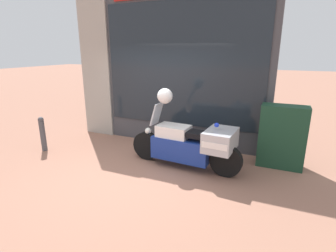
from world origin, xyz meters
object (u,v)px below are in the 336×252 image
(paramedic_motorcycle, at_px, (192,144))
(utility_cabinet, at_px, (282,137))
(white_helmet, at_px, (165,96))
(street_bollard, at_px, (43,133))

(paramedic_motorcycle, xyz_separation_m, utility_cabinet, (1.65, 0.85, 0.11))
(utility_cabinet, xyz_separation_m, white_helmet, (-2.25, -0.81, 0.81))
(white_helmet, distance_m, street_bollard, 3.18)
(white_helmet, bearing_deg, paramedic_motorcycle, -4.09)
(paramedic_motorcycle, relative_size, utility_cabinet, 1.86)
(paramedic_motorcycle, distance_m, street_bollard, 3.61)
(paramedic_motorcycle, height_order, white_helmet, white_helmet)
(utility_cabinet, distance_m, street_bollard, 5.39)
(street_bollard, bearing_deg, utility_cabinet, 14.14)
(paramedic_motorcycle, relative_size, street_bollard, 2.88)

